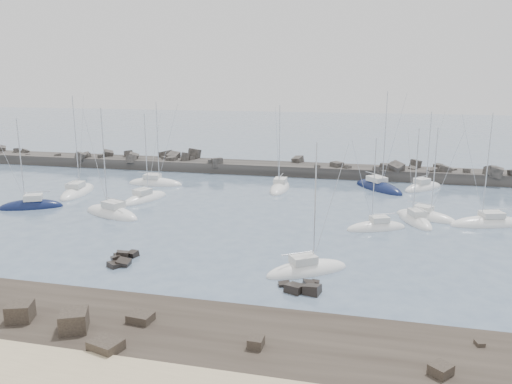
{
  "coord_description": "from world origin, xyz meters",
  "views": [
    {
      "loc": [
        19.61,
        -49.75,
        17.16
      ],
      "look_at": [
        4.77,
        12.0,
        2.47
      ],
      "focal_mm": 35.0,
      "sensor_mm": 36.0,
      "label": 1
    }
  ],
  "objects_px": {
    "sailboat_14": "(423,188)",
    "sailboat_5": "(112,214)",
    "sailboat_6": "(280,189)",
    "sailboat_9": "(376,228)",
    "sailboat_13": "(426,217)",
    "sailboat_1": "(78,193)",
    "sailboat_2": "(31,207)",
    "sailboat_7": "(307,271)",
    "sailboat_4": "(155,184)",
    "sailboat_10": "(415,221)",
    "sailboat_8": "(378,188)",
    "sailboat_3": "(145,199)",
    "sailboat_11": "(487,224)"
  },
  "relations": [
    {
      "from": "sailboat_1",
      "to": "sailboat_13",
      "type": "relative_size",
      "value": 1.28
    },
    {
      "from": "sailboat_4",
      "to": "sailboat_8",
      "type": "bearing_deg",
      "value": 8.22
    },
    {
      "from": "sailboat_8",
      "to": "sailboat_10",
      "type": "xyz_separation_m",
      "value": [
        4.32,
        -17.73,
        -0.01
      ]
    },
    {
      "from": "sailboat_3",
      "to": "sailboat_10",
      "type": "height_order",
      "value": "sailboat_3"
    },
    {
      "from": "sailboat_13",
      "to": "sailboat_10",
      "type": "bearing_deg",
      "value": -125.42
    },
    {
      "from": "sailboat_13",
      "to": "sailboat_1",
      "type": "bearing_deg",
      "value": 177.89
    },
    {
      "from": "sailboat_4",
      "to": "sailboat_13",
      "type": "bearing_deg",
      "value": -14.46
    },
    {
      "from": "sailboat_1",
      "to": "sailboat_11",
      "type": "xyz_separation_m",
      "value": [
        56.63,
        -3.1,
        -0.01
      ]
    },
    {
      "from": "sailboat_9",
      "to": "sailboat_14",
      "type": "xyz_separation_m",
      "value": [
        7.01,
        23.25,
        0.02
      ]
    },
    {
      "from": "sailboat_3",
      "to": "sailboat_14",
      "type": "distance_m",
      "value": 42.6
    },
    {
      "from": "sailboat_14",
      "to": "sailboat_5",
      "type": "bearing_deg",
      "value": -147.82
    },
    {
      "from": "sailboat_2",
      "to": "sailboat_10",
      "type": "bearing_deg",
      "value": 5.8
    },
    {
      "from": "sailboat_2",
      "to": "sailboat_8",
      "type": "bearing_deg",
      "value": 26.67
    },
    {
      "from": "sailboat_7",
      "to": "sailboat_13",
      "type": "bearing_deg",
      "value": 60.15
    },
    {
      "from": "sailboat_3",
      "to": "sailboat_13",
      "type": "height_order",
      "value": "sailboat_3"
    },
    {
      "from": "sailboat_7",
      "to": "sailboat_8",
      "type": "height_order",
      "value": "sailboat_8"
    },
    {
      "from": "sailboat_6",
      "to": "sailboat_14",
      "type": "height_order",
      "value": "sailboat_6"
    },
    {
      "from": "sailboat_13",
      "to": "sailboat_14",
      "type": "relative_size",
      "value": 0.93
    },
    {
      "from": "sailboat_4",
      "to": "sailboat_8",
      "type": "relative_size",
      "value": 0.89
    },
    {
      "from": "sailboat_6",
      "to": "sailboat_8",
      "type": "height_order",
      "value": "sailboat_8"
    },
    {
      "from": "sailboat_8",
      "to": "sailboat_11",
      "type": "distance_m",
      "value": 21.17
    },
    {
      "from": "sailboat_8",
      "to": "sailboat_10",
      "type": "height_order",
      "value": "sailboat_8"
    },
    {
      "from": "sailboat_9",
      "to": "sailboat_13",
      "type": "height_order",
      "value": "sailboat_13"
    },
    {
      "from": "sailboat_10",
      "to": "sailboat_1",
      "type": "bearing_deg",
      "value": 175.49
    },
    {
      "from": "sailboat_2",
      "to": "sailboat_7",
      "type": "xyz_separation_m",
      "value": [
        39.1,
        -13.84,
        -0.02
      ]
    },
    {
      "from": "sailboat_5",
      "to": "sailboat_1",
      "type": "bearing_deg",
      "value": 138.96
    },
    {
      "from": "sailboat_7",
      "to": "sailboat_14",
      "type": "xyz_separation_m",
      "value": [
        13.04,
        38.09,
        0.01
      ]
    },
    {
      "from": "sailboat_3",
      "to": "sailboat_8",
      "type": "distance_m",
      "value": 35.8
    },
    {
      "from": "sailboat_13",
      "to": "sailboat_14",
      "type": "height_order",
      "value": "sailboat_14"
    },
    {
      "from": "sailboat_4",
      "to": "sailboat_10",
      "type": "bearing_deg",
      "value": -17.58
    },
    {
      "from": "sailboat_1",
      "to": "sailboat_8",
      "type": "xyz_separation_m",
      "value": [
        44.03,
        13.91,
        0.0
      ]
    },
    {
      "from": "sailboat_3",
      "to": "sailboat_6",
      "type": "height_order",
      "value": "sailboat_6"
    },
    {
      "from": "sailboat_5",
      "to": "sailboat_10",
      "type": "relative_size",
      "value": 1.2
    },
    {
      "from": "sailboat_2",
      "to": "sailboat_14",
      "type": "bearing_deg",
      "value": 24.95
    },
    {
      "from": "sailboat_4",
      "to": "sailboat_5",
      "type": "relative_size",
      "value": 0.99
    },
    {
      "from": "sailboat_6",
      "to": "sailboat_9",
      "type": "distance_m",
      "value": 23.16
    },
    {
      "from": "sailboat_10",
      "to": "sailboat_13",
      "type": "relative_size",
      "value": 1.0
    },
    {
      "from": "sailboat_7",
      "to": "sailboat_8",
      "type": "relative_size",
      "value": 0.78
    },
    {
      "from": "sailboat_5",
      "to": "sailboat_7",
      "type": "height_order",
      "value": "sailboat_5"
    },
    {
      "from": "sailboat_5",
      "to": "sailboat_7",
      "type": "relative_size",
      "value": 1.15
    },
    {
      "from": "sailboat_7",
      "to": "sailboat_3",
      "type": "bearing_deg",
      "value": 140.79
    },
    {
      "from": "sailboat_2",
      "to": "sailboat_13",
      "type": "xyz_separation_m",
      "value": [
        51.07,
        7.03,
        -0.02
      ]
    },
    {
      "from": "sailboat_7",
      "to": "sailboat_11",
      "type": "height_order",
      "value": "sailboat_11"
    },
    {
      "from": "sailboat_3",
      "to": "sailboat_1",
      "type": "bearing_deg",
      "value": 173.19
    },
    {
      "from": "sailboat_11",
      "to": "sailboat_4",
      "type": "bearing_deg",
      "value": 166.1
    },
    {
      "from": "sailboat_4",
      "to": "sailboat_11",
      "type": "xyz_separation_m",
      "value": [
        48.06,
        -11.89,
        -0.01
      ]
    },
    {
      "from": "sailboat_10",
      "to": "sailboat_5",
      "type": "bearing_deg",
      "value": -171.14
    },
    {
      "from": "sailboat_4",
      "to": "sailboat_14",
      "type": "relative_size",
      "value": 1.1
    },
    {
      "from": "sailboat_4",
      "to": "sailboat_7",
      "type": "height_order",
      "value": "sailboat_4"
    },
    {
      "from": "sailboat_2",
      "to": "sailboat_13",
      "type": "distance_m",
      "value": 51.55
    }
  ]
}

